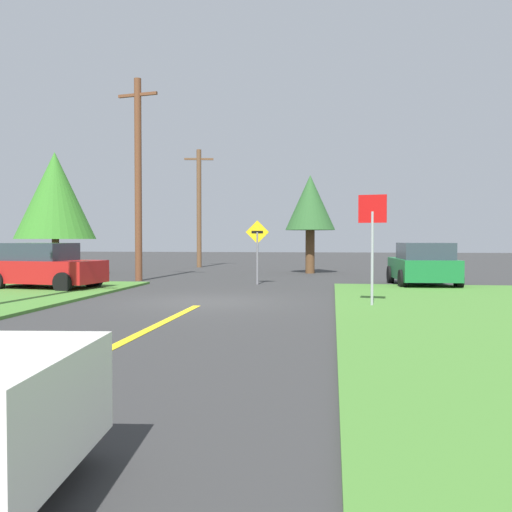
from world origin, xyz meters
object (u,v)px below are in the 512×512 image
at_px(utility_pole_far, 199,207).
at_px(oak_tree_left, 310,204).
at_px(stop_sign, 372,229).
at_px(direction_sign, 257,245).
at_px(pine_tree_center, 55,196).
at_px(parked_car_near_building, 44,267).
at_px(utility_pole_mid, 138,177).
at_px(car_on_crossroad, 423,265).

height_order(utility_pole_far, oak_tree_left, utility_pole_far).
relative_size(utility_pole_far, oak_tree_left, 1.45).
bearing_deg(stop_sign, direction_sign, -49.75).
bearing_deg(utility_pole_far, pine_tree_center, -121.54).
relative_size(stop_sign, oak_tree_left, 0.57).
height_order(parked_car_near_building, utility_pole_mid, utility_pole_mid).
relative_size(stop_sign, direction_sign, 1.16).
distance_m(stop_sign, parked_car_near_building, 11.61).
relative_size(stop_sign, parked_car_near_building, 0.70).
relative_size(parked_car_near_building, utility_pole_far, 0.56).
bearing_deg(oak_tree_left, direction_sign, -103.15).
relative_size(utility_pole_far, pine_tree_center, 1.22).
relative_size(stop_sign, car_on_crossroad, 0.71).
xyz_separation_m(stop_sign, parked_car_near_building, (-10.89, 3.83, -1.20)).
bearing_deg(stop_sign, car_on_crossroad, -96.51).
bearing_deg(oak_tree_left, utility_pole_mid, -137.88).
distance_m(utility_pole_far, direction_sign, 14.00).
relative_size(car_on_crossroad, pine_tree_center, 0.68).
bearing_deg(stop_sign, utility_pole_far, -53.43).
height_order(car_on_crossroad, utility_pole_far, utility_pole_far).
bearing_deg(parked_car_near_building, stop_sign, -11.14).
relative_size(car_on_crossroad, utility_pole_mid, 0.48).
bearing_deg(car_on_crossroad, stop_sign, 158.90).
bearing_deg(direction_sign, stop_sign, -61.42).
bearing_deg(stop_sign, oak_tree_left, -69.96).
bearing_deg(oak_tree_left, car_on_crossroad, -58.83).
bearing_deg(utility_pole_mid, pine_tree_center, 149.29).
xyz_separation_m(car_on_crossroad, utility_pole_mid, (-11.41, 1.16, 3.53)).
relative_size(parked_car_near_building, pine_tree_center, 0.69).
bearing_deg(utility_pole_mid, utility_pole_far, 90.79).
xyz_separation_m(car_on_crossroad, direction_sign, (-6.23, -0.02, 0.73)).
distance_m(car_on_crossroad, utility_pole_mid, 12.00).
relative_size(utility_pole_mid, pine_tree_center, 1.41).
bearing_deg(parked_car_near_building, utility_pole_far, 92.32).
height_order(utility_pole_mid, utility_pole_far, utility_pole_mid).
bearing_deg(pine_tree_center, direction_sign, -22.47).
height_order(car_on_crossroad, oak_tree_left, oak_tree_left).
height_order(stop_sign, oak_tree_left, oak_tree_left).
distance_m(car_on_crossroad, oak_tree_left, 9.10).
xyz_separation_m(stop_sign, car_on_crossroad, (2.35, 7.15, -1.20)).
xyz_separation_m(utility_pole_mid, utility_pole_far, (-0.16, 11.56, -0.57)).
relative_size(utility_pole_mid, oak_tree_left, 1.68).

